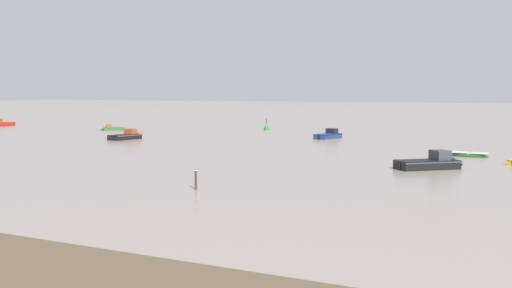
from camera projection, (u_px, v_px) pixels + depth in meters
name	position (u px, v px, depth m)	size (l,w,h in m)	color
motorboat_moored_0	(110.00, 129.00, 114.82)	(4.07, 4.03, 1.62)	#23602D
motorboat_moored_2	(437.00, 164.00, 57.41)	(6.35, 6.27, 2.52)	black
rowboat_moored_1	(470.00, 155.00, 68.30)	(4.13, 1.71, 0.64)	#23602D
motorboat_moored_3	(129.00, 137.00, 93.58)	(2.50, 6.20, 2.30)	black
motorboat_moored_5	(331.00, 136.00, 95.39)	(2.98, 6.11, 2.23)	navy
channel_buoy	(266.00, 128.00, 115.33)	(0.90, 0.90, 2.30)	#198C2D
mooring_post_near	(196.00, 180.00, 45.11)	(0.22, 0.22, 1.62)	#3F3323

